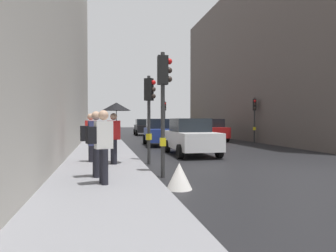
% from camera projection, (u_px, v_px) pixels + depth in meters
% --- Properties ---
extents(ground_plane, '(120.00, 120.00, 0.00)m').
position_uv_depth(ground_plane, '(305.00, 173.00, 9.77)').
color(ground_plane, black).
extents(sidewalk_kerb, '(2.83, 40.00, 0.16)m').
position_uv_depth(sidewalk_kerb, '(103.00, 154.00, 14.32)').
color(sidewalk_kerb, gray).
rests_on(sidewalk_kerb, ground).
extents(building_facade_right, '(12.00, 26.29, 13.33)m').
position_uv_depth(building_facade_right, '(293.00, 66.00, 28.14)').
color(building_facade_right, '#5B514C').
rests_on(building_facade_right, ground).
extents(traffic_light_far_median, '(0.24, 0.43, 3.56)m').
position_uv_depth(traffic_light_far_median, '(165.00, 112.00, 30.70)').
color(traffic_light_far_median, '#2D2D2D').
rests_on(traffic_light_far_median, ground).
extents(traffic_light_near_right, '(0.44, 0.38, 3.37)m').
position_uv_depth(traffic_light_near_right, '(149.00, 103.00, 11.64)').
color(traffic_light_near_right, '#2D2D2D').
rests_on(traffic_light_near_right, ground).
extents(traffic_light_mid_street, '(0.33, 0.45, 3.32)m').
position_uv_depth(traffic_light_mid_street, '(254.00, 112.00, 22.40)').
color(traffic_light_mid_street, '#2D2D2D').
rests_on(traffic_light_mid_street, ground).
extents(traffic_light_near_left, '(0.44, 0.25, 3.67)m').
position_uv_depth(traffic_light_near_left, '(164.00, 91.00, 8.97)').
color(traffic_light_near_left, '#2D2D2D').
rests_on(traffic_light_near_left, ground).
extents(car_yellow_taxi, '(2.03, 4.21, 1.76)m').
position_uv_depth(car_yellow_taxi, '(173.00, 126.00, 38.28)').
color(car_yellow_taxi, yellow).
rests_on(car_yellow_taxi, ground).
extents(car_red_sedan, '(2.11, 4.25, 1.76)m').
position_uv_depth(car_red_sedan, '(209.00, 130.00, 24.39)').
color(car_red_sedan, red).
rests_on(car_red_sedan, ground).
extents(car_white_compact, '(2.03, 4.21, 1.76)m').
position_uv_depth(car_white_compact, '(191.00, 137.00, 14.83)').
color(car_white_compact, silver).
rests_on(car_white_compact, ground).
extents(car_dark_suv, '(2.10, 4.24, 1.76)m').
position_uv_depth(car_dark_suv, '(144.00, 127.00, 33.94)').
color(car_dark_suv, black).
rests_on(car_dark_suv, ground).
extents(car_blue_van, '(2.17, 4.28, 1.76)m').
position_uv_depth(car_blue_van, '(160.00, 132.00, 20.29)').
color(car_blue_van, navy).
rests_on(car_blue_van, ground).
extents(pedestrian_with_umbrella, '(1.00, 1.00, 2.14)m').
position_uv_depth(pedestrian_with_umbrella, '(116.00, 116.00, 10.67)').
color(pedestrian_with_umbrella, black).
rests_on(pedestrian_with_umbrella, sidewalk_kerb).
extents(pedestrian_with_grey_backpack, '(0.64, 0.39, 1.77)m').
position_uv_depth(pedestrian_with_grey_backpack, '(94.00, 140.00, 8.22)').
color(pedestrian_with_grey_backpack, black).
rests_on(pedestrian_with_grey_backpack, sidewalk_kerb).
extents(pedestrian_with_black_backpack, '(0.65, 0.42, 1.77)m').
position_uv_depth(pedestrian_with_black_backpack, '(102.00, 142.00, 7.31)').
color(pedestrian_with_black_backpack, black).
rests_on(pedestrian_with_black_backpack, sidewalk_kerb).
extents(pedestrian_in_red_jacket, '(0.43, 0.36, 1.77)m').
position_uv_depth(pedestrian_in_red_jacket, '(91.00, 135.00, 11.24)').
color(pedestrian_in_red_jacket, black).
rests_on(pedestrian_in_red_jacket, sidewalk_kerb).
extents(warning_sign_triangle, '(0.64, 0.64, 0.65)m').
position_uv_depth(warning_sign_triangle, '(179.00, 176.00, 7.49)').
color(warning_sign_triangle, silver).
rests_on(warning_sign_triangle, ground).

